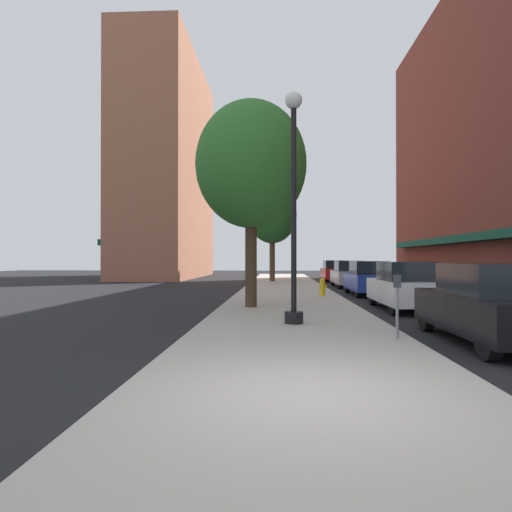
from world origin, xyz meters
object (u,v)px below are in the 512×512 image
object	(u,v)px
car_silver	(349,274)
car_red	(334,271)
tree_mid	(251,165)
car_blue	(369,279)
parking_meter_near	(397,298)
car_white	(406,287)
lamppost	(294,202)
tree_near	(272,216)
car_black	(491,305)
fire_hydrant	(322,287)

from	to	relation	value
car_silver	car_red	distance (m)	7.23
tree_mid	car_blue	xyz separation A→B (m)	(5.32, 6.65, -4.17)
car_blue	car_silver	distance (m)	6.11
parking_meter_near	car_white	bearing A→B (deg)	72.87
car_blue	car_red	bearing A→B (deg)	89.39
lamppost	car_red	size ratio (longest dim) A/B	1.37
lamppost	tree_near	size ratio (longest dim) A/B	0.85
tree_near	car_red	size ratio (longest dim) A/B	1.62
tree_near	car_silver	bearing A→B (deg)	-45.33
car_black	car_white	world-z (taller)	same
tree_mid	car_silver	bearing A→B (deg)	67.37
lamppost	tree_near	distance (m)	21.60
tree_mid	car_red	distance (m)	21.10
car_black	car_silver	xyz separation A→B (m)	(0.00, 18.57, 0.00)
car_white	car_silver	xyz separation A→B (m)	(0.00, 12.40, 0.00)
lamppost	car_blue	distance (m)	11.50
lamppost	car_blue	xyz separation A→B (m)	(3.99, 10.52, -2.39)
car_silver	tree_mid	bearing A→B (deg)	-110.99
car_red	parking_meter_near	bearing A→B (deg)	-93.54
car_white	car_silver	bearing A→B (deg)	90.10
lamppost	tree_mid	world-z (taller)	tree_mid
lamppost	car_black	bearing A→B (deg)	-26.01
lamppost	car_silver	xyz separation A→B (m)	(3.99, 16.62, -2.39)
lamppost	car_red	distance (m)	24.31
lamppost	tree_mid	xyz separation A→B (m)	(-1.33, 3.87, 1.77)
car_silver	car_blue	bearing A→B (deg)	-88.36
car_black	car_blue	distance (m)	12.46
fire_hydrant	car_red	bearing A→B (deg)	80.99
tree_mid	car_red	xyz separation A→B (m)	(5.32, 19.99, -4.17)
tree_near	tree_mid	size ratio (longest dim) A/B	0.98
tree_mid	car_blue	size ratio (longest dim) A/B	1.64
car_blue	car_red	distance (m)	13.34
tree_mid	car_red	world-z (taller)	tree_mid
tree_mid	car_blue	bearing A→B (deg)	51.35
car_white	car_red	distance (m)	19.63
car_white	car_red	size ratio (longest dim) A/B	1.00
parking_meter_near	car_silver	world-z (taller)	car_silver
tree_near	car_silver	world-z (taller)	tree_near
car_white	car_silver	distance (m)	12.40
tree_mid	car_black	xyz separation A→B (m)	(5.32, -5.82, -4.17)
car_blue	car_silver	world-z (taller)	same
parking_meter_near	car_blue	distance (m)	12.77
car_white	car_black	bearing A→B (deg)	-89.90
lamppost	car_red	bearing A→B (deg)	80.51
tree_near	car_silver	distance (m)	8.03
tree_near	car_blue	world-z (taller)	tree_near
lamppost	car_black	size ratio (longest dim) A/B	1.37
parking_meter_near	tree_mid	xyz separation A→B (m)	(-3.37, 5.97, 4.03)
parking_meter_near	car_white	size ratio (longest dim) A/B	0.30
car_black	car_white	bearing A→B (deg)	88.73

